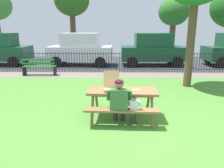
# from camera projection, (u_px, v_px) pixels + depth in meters

# --- Properties ---
(ground) EXTENTS (28.00, 10.83, 0.02)m
(ground) POSITION_uv_depth(u_px,v_px,m) (137.00, 110.00, 6.39)
(ground) COLOR #508E36
(cobblestone_walkway) EXTENTS (28.00, 1.40, 0.01)m
(cobblestone_walkway) POSITION_uv_depth(u_px,v_px,m) (128.00, 75.00, 10.94)
(cobblestone_walkway) COLOR gray
(street_asphalt) EXTENTS (28.00, 6.16, 0.01)m
(street_asphalt) POSITION_uv_depth(u_px,v_px,m) (125.00, 63.00, 14.60)
(street_asphalt) COLOR #38383D
(picnic_table_foreground) EXTENTS (1.86, 1.55, 0.79)m
(picnic_table_foreground) POSITION_uv_depth(u_px,v_px,m) (122.00, 96.00, 5.69)
(picnic_table_foreground) COLOR olive
(picnic_table_foreground) RESTS_ON ground
(pizza_box_open) EXTENTS (0.44, 0.45, 0.47)m
(pizza_box_open) POSITION_uv_depth(u_px,v_px,m) (112.00, 86.00, 5.63)
(pizza_box_open) COLOR tan
(pizza_box_open) RESTS_ON picnic_table_foreground
(pizza_slice_on_table) EXTENTS (0.30, 0.33, 0.02)m
(pizza_slice_on_table) POSITION_uv_depth(u_px,v_px,m) (135.00, 90.00, 5.62)
(pizza_slice_on_table) COLOR #F5D75D
(pizza_slice_on_table) RESTS_ON picnic_table_foreground
(adult_at_table) EXTENTS (0.62, 0.60, 1.19)m
(adult_at_table) POSITION_uv_depth(u_px,v_px,m) (119.00, 100.00, 5.19)
(adult_at_table) COLOR #313131
(adult_at_table) RESTS_ON ground
(child_at_table) EXTENTS (0.30, 0.29, 0.80)m
(child_at_table) POSITION_uv_depth(u_px,v_px,m) (134.00, 107.00, 5.19)
(child_at_table) COLOR #343434
(child_at_table) RESTS_ON ground
(iron_fence_streetside) EXTENTS (21.25, 0.03, 1.07)m
(iron_fence_streetside) POSITION_uv_depth(u_px,v_px,m) (127.00, 62.00, 11.48)
(iron_fence_streetside) COLOR black
(iron_fence_streetside) RESTS_ON ground
(park_bench_left) EXTENTS (1.61, 0.51, 0.85)m
(park_bench_left) POSITION_uv_depth(u_px,v_px,m) (39.00, 67.00, 10.77)
(park_bench_left) COLOR #296A2E
(park_bench_left) RESTS_ON ground
(parked_car_left) EXTENTS (3.99, 2.01, 1.98)m
(parked_car_left) POSITION_uv_depth(u_px,v_px,m) (81.00, 49.00, 13.48)
(parked_car_left) COLOR silver
(parked_car_left) RESTS_ON ground
(parked_car_center) EXTENTS (3.90, 1.83, 1.98)m
(parked_car_center) POSITION_uv_depth(u_px,v_px,m) (153.00, 49.00, 13.41)
(parked_car_center) COLOR #164A30
(parked_car_center) RESTS_ON ground
(far_tree_midleft) EXTENTS (2.89, 2.89, 5.79)m
(far_tree_midleft) POSITION_uv_depth(u_px,v_px,m) (72.00, 1.00, 17.82)
(far_tree_midleft) COLOR brown
(far_tree_midleft) RESTS_ON ground
(far_tree_center) EXTENTS (2.52, 2.52, 4.68)m
(far_tree_center) POSITION_uv_depth(u_px,v_px,m) (174.00, 13.00, 17.94)
(far_tree_center) COLOR brown
(far_tree_center) RESTS_ON ground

